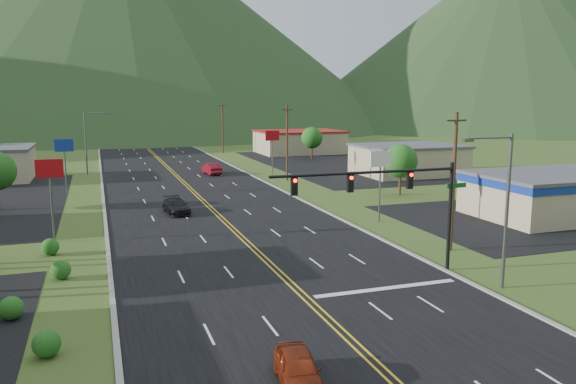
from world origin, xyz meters
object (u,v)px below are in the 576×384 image
object	(u,v)px
car_red_near	(298,370)
car_dark_mid	(176,206)
streetlight_east	(503,201)
car_red_far	(212,169)
traffic_signal	(395,192)
streetlight_west	(88,139)

from	to	relation	value
car_red_near	car_dark_mid	size ratio (longest dim) A/B	0.83
streetlight_east	car_red_far	xyz separation A→B (m)	(-6.15, 53.99, -4.37)
traffic_signal	streetlight_west	xyz separation A→B (m)	(-18.16, 56.00, -0.15)
streetlight_west	car_red_near	world-z (taller)	streetlight_west
traffic_signal	streetlight_east	size ratio (longest dim) A/B	1.46
traffic_signal	streetlight_east	bearing A→B (deg)	-40.39
car_red_far	streetlight_east	bearing A→B (deg)	90.60
traffic_signal	car_dark_mid	size ratio (longest dim) A/B	2.74
streetlight_east	car_red_near	size ratio (longest dim) A/B	2.28
streetlight_east	car_red_near	distance (m)	16.96
streetlight_east	car_red_near	xyz separation A→B (m)	(-14.84, -6.85, -4.51)
streetlight_west	car_dark_mid	distance (m)	33.61
car_red_near	streetlight_west	bearing A→B (deg)	106.66
traffic_signal	streetlight_west	distance (m)	58.88
car_red_near	car_dark_mid	bearing A→B (deg)	99.71
traffic_signal	car_red_near	world-z (taller)	traffic_signal
car_red_near	traffic_signal	bearing A→B (deg)	56.73
streetlight_east	car_dark_mid	size ratio (longest dim) A/B	1.88
car_dark_mid	streetlight_east	bearing A→B (deg)	-66.86
streetlight_east	car_red_far	world-z (taller)	streetlight_east
car_red_near	car_red_far	xyz separation A→B (m)	(8.69, 60.85, 0.14)
traffic_signal	car_dark_mid	xyz separation A→B (m)	(-10.08, 23.70, -4.64)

